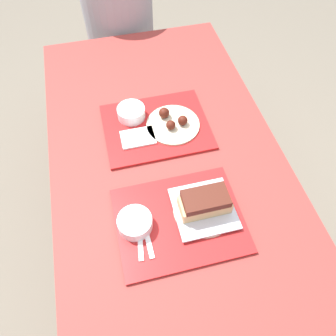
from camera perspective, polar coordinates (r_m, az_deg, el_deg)
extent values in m
plane|color=#706656|center=(1.91, 0.21, -12.99)|extent=(12.00, 12.00, 0.00)
cube|color=maroon|center=(1.24, 0.32, -0.14)|extent=(0.88, 1.73, 0.04)
cylinder|color=maroon|center=(2.05, -15.81, 9.32)|extent=(0.07, 0.07, 0.73)
cylinder|color=maroon|center=(2.11, 5.27, 13.18)|extent=(0.07, 0.07, 0.73)
cube|color=maroon|center=(2.22, -6.87, 18.18)|extent=(0.84, 0.28, 0.04)
cylinder|color=maroon|center=(2.37, -15.03, 11.95)|extent=(0.06, 0.06, 0.43)
cylinder|color=maroon|center=(2.42, 2.35, 15.12)|extent=(0.06, 0.06, 0.43)
cube|color=red|center=(1.11, 2.01, -9.08)|extent=(0.42, 0.34, 0.01)
cube|color=red|center=(1.34, -2.06, 7.20)|extent=(0.42, 0.34, 0.01)
cylinder|color=white|center=(1.08, -5.77, -9.48)|extent=(0.11, 0.11, 0.05)
cylinder|color=beige|center=(1.06, -5.85, -9.09)|extent=(0.10, 0.10, 0.01)
cylinder|color=beige|center=(1.12, 6.21, -7.19)|extent=(0.21, 0.21, 0.01)
cube|color=silver|center=(1.11, 6.24, -7.00)|extent=(0.20, 0.20, 0.01)
cube|color=#DBB275|center=(1.09, 6.38, -6.31)|extent=(0.17, 0.08, 0.05)
cube|color=#4C1E14|center=(1.06, 6.57, -5.33)|extent=(0.15, 0.08, 0.03)
cube|color=white|center=(1.08, -4.93, -11.59)|extent=(0.04, 0.17, 0.00)
cube|color=white|center=(1.08, -3.77, -11.35)|extent=(0.02, 0.17, 0.00)
cylinder|color=white|center=(1.36, -6.41, 9.58)|extent=(0.11, 0.11, 0.05)
cylinder|color=beige|center=(1.35, -6.48, 10.09)|extent=(0.10, 0.10, 0.01)
cylinder|color=beige|center=(1.34, 0.87, 7.58)|extent=(0.22, 0.22, 0.01)
sphere|color=#4C190F|center=(1.32, 2.57, 8.27)|extent=(0.04, 0.04, 0.04)
sphere|color=#4C190F|center=(1.35, -0.68, 9.58)|extent=(0.04, 0.04, 0.04)
sphere|color=#4C190F|center=(1.30, 0.48, 7.50)|extent=(0.04, 0.04, 0.04)
cube|color=white|center=(1.30, -5.27, 5.30)|extent=(0.13, 0.09, 0.01)
cylinder|color=#9E9EA3|center=(2.06, -8.56, 24.37)|extent=(0.39, 0.39, 0.54)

